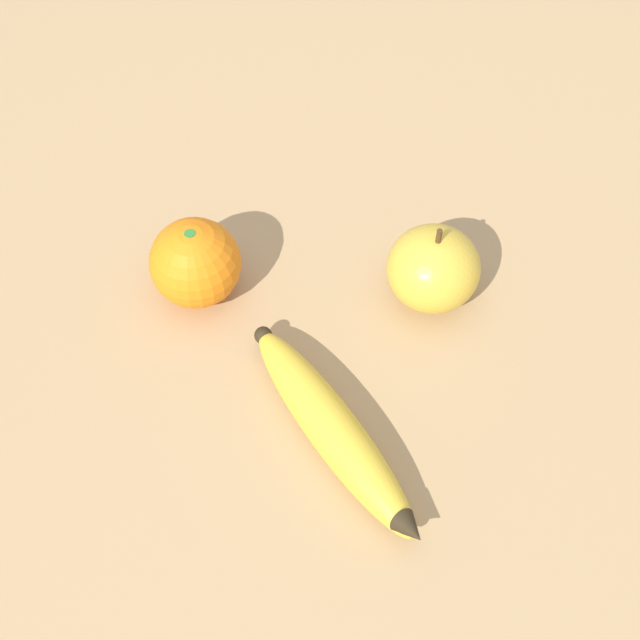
{
  "coord_description": "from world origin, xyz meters",
  "views": [
    {
      "loc": [
        0.36,
        -0.02,
        0.6
      ],
      "look_at": [
        -0.03,
        -0.04,
        0.03
      ],
      "focal_mm": 50.0,
      "sensor_mm": 36.0,
      "label": 1
    }
  ],
  "objects": [
    {
      "name": "apple",
      "position": [
        -0.08,
        0.05,
        0.03
      ],
      "size": [
        0.08,
        0.08,
        0.08
      ],
      "color": "gold",
      "rests_on": "ground_plane"
    },
    {
      "name": "ground_plane",
      "position": [
        0.0,
        0.0,
        0.0
      ],
      "size": [
        3.0,
        3.0,
        0.0
      ],
      "primitive_type": "plane",
      "color": "tan"
    },
    {
      "name": "banana",
      "position": [
        0.06,
        -0.03,
        0.02
      ],
      "size": [
        0.19,
        0.15,
        0.04
      ],
      "rotation": [
        0.0,
        0.0,
        0.62
      ],
      "color": "gold",
      "rests_on": "ground_plane"
    },
    {
      "name": "orange",
      "position": [
        -0.07,
        -0.14,
        0.04
      ],
      "size": [
        0.07,
        0.07,
        0.07
      ],
      "color": "orange",
      "rests_on": "ground_plane"
    }
  ]
}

